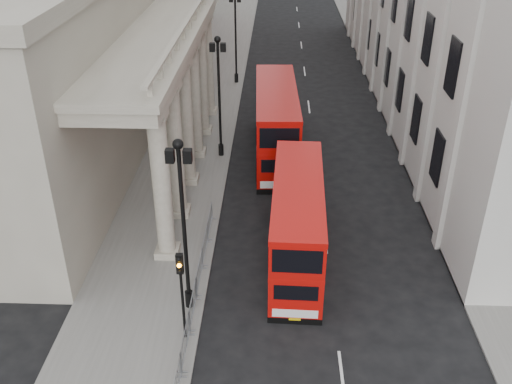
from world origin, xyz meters
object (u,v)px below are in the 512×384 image
pedestrian_b (156,142)px  bus_near (297,221)px  lamp_post_south (183,217)px  pedestrian_a (158,190)px  traffic_light (181,281)px  bus_far (276,122)px  pedestrian_c (189,161)px  lamp_post_mid (219,89)px  lamp_post_north (236,31)px

pedestrian_b → bus_near: bearing=108.7°
lamp_post_south → bus_near: lamp_post_south is taller
pedestrian_a → pedestrian_b: pedestrian_b is taller
pedestrian_b → traffic_light: bearing=84.6°
traffic_light → pedestrian_b: 18.69m
pedestrian_b → bus_far: bearing=162.2°
pedestrian_a → bus_near: bearing=-44.6°
bus_far → pedestrian_c: bearing=-153.1°
pedestrian_c → traffic_light: bearing=-66.1°
traffic_light → bus_near: traffic_light is taller
pedestrian_b → pedestrian_c: size_ratio=1.08×
bus_near → pedestrian_a: 9.68m
pedestrian_c → lamp_post_mid: bearing=74.1°
lamp_post_north → pedestrian_a: size_ratio=5.04×
lamp_post_south → bus_near: bearing=39.4°
bus_near → pedestrian_b: 15.28m
bus_far → pedestrian_c: 6.63m
lamp_post_north → bus_near: lamp_post_north is taller
pedestrian_b → lamp_post_south: bearing=86.0°
pedestrian_b → pedestrian_a: bearing=82.2°
lamp_post_south → pedestrian_b: bearing=105.9°
bus_far → pedestrian_a: 10.01m
lamp_post_mid → traffic_light: lamp_post_mid is taller
lamp_post_mid → bus_near: size_ratio=0.82×
lamp_post_south → pedestrian_c: lamp_post_south is taller
lamp_post_south → pedestrian_b: (-4.55, 15.97, -3.85)m
lamp_post_north → traffic_light: size_ratio=1.93×
traffic_light → lamp_post_mid: bearing=90.3°
traffic_light → pedestrian_c: bearing=97.2°
lamp_post_south → bus_far: 16.89m
lamp_post_mid → lamp_post_north: size_ratio=1.00×
traffic_light → pedestrian_c: traffic_light is taller
lamp_post_mid → bus_far: 4.51m
bus_near → bus_far: bus_far is taller
lamp_post_south → traffic_light: size_ratio=1.93×
lamp_post_north → pedestrian_a: bearing=-97.8°
lamp_post_north → bus_far: lamp_post_north is taller
lamp_post_south → pedestrian_a: lamp_post_south is taller
lamp_post_south → traffic_light: bearing=-87.2°
traffic_light → bus_near: (4.85, 6.09, -0.83)m
lamp_post_south → lamp_post_north: 32.00m
traffic_light → bus_near: size_ratio=0.42×
traffic_light → bus_far: 18.68m
bus_far → lamp_post_north: bearing=101.6°
lamp_post_north → bus_far: size_ratio=0.73×
lamp_post_north → bus_near: (4.95, -27.93, -2.64)m
pedestrian_b → lamp_post_mid: bearing=160.5°
bus_near → lamp_post_south: bearing=-138.7°
pedestrian_a → pedestrian_c: size_ratio=0.95×
bus_near → pedestrian_a: (-8.07, 5.18, -1.33)m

